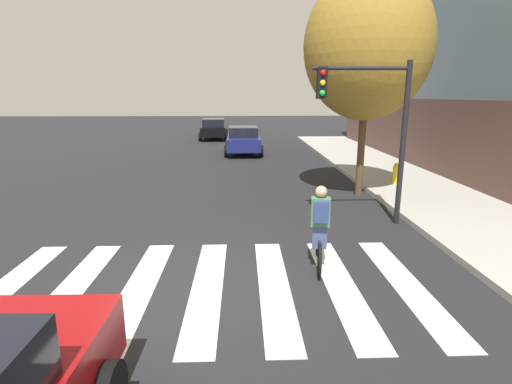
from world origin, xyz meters
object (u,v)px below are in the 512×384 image
(street_tree_near, at_px, (368,46))
(traffic_light_near, at_px, (373,115))
(sedan_mid, at_px, (243,140))
(cyclist, at_px, (320,228))
(fire_hydrant, at_px, (396,174))
(sedan_far, at_px, (214,129))

(street_tree_near, bearing_deg, traffic_light_near, -102.64)
(sedan_mid, distance_m, cyclist, 16.07)
(cyclist, relative_size, street_tree_near, 0.24)
(street_tree_near, bearing_deg, sedan_mid, 111.16)
(sedan_mid, relative_size, fire_hydrant, 5.88)
(sedan_mid, relative_size, cyclist, 2.70)
(sedan_far, bearing_deg, fire_hydrant, -65.31)
(fire_hydrant, bearing_deg, sedan_far, 114.69)
(sedan_mid, distance_m, street_tree_near, 11.61)
(sedan_mid, height_order, cyclist, cyclist)
(traffic_light_near, height_order, street_tree_near, street_tree_near)
(street_tree_near, bearing_deg, cyclist, -113.13)
(sedan_mid, relative_size, street_tree_near, 0.64)
(cyclist, bearing_deg, fire_hydrant, 58.86)
(sedan_mid, bearing_deg, cyclist, -84.92)
(cyclist, distance_m, traffic_light_near, 3.85)
(cyclist, height_order, fire_hydrant, cyclist)
(sedan_far, height_order, traffic_light_near, traffic_light_near)
(traffic_light_near, bearing_deg, sedan_mid, 103.68)
(traffic_light_near, height_order, fire_hydrant, traffic_light_near)
(cyclist, xyz_separation_m, fire_hydrant, (4.18, 6.91, -0.31))
(sedan_far, relative_size, street_tree_near, 0.64)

